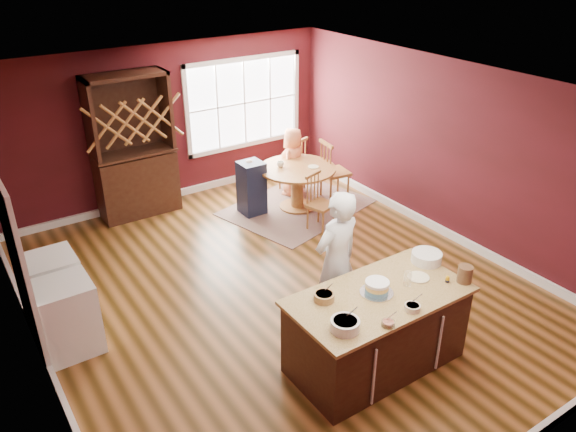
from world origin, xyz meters
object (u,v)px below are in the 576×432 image
(kitchen_island, at_px, (376,331))
(chair_north, at_px, (292,163))
(layer_cake, at_px, (377,287))
(toddler, at_px, (248,167))
(hutch, at_px, (133,147))
(dryer, at_px, (54,290))
(chair_east, at_px, (335,169))
(baker, at_px, (336,262))
(seated_woman, at_px, (293,162))
(chair_south, at_px, (321,202))
(dining_table, at_px, (297,179))
(washer, at_px, (68,317))
(high_chair, at_px, (252,187))

(kitchen_island, xyz_separation_m, chair_north, (1.90, 4.42, 0.07))
(layer_cake, height_order, toddler, layer_cake)
(hutch, height_order, dryer, hutch)
(chair_east, xyz_separation_m, chair_north, (-0.41, 0.75, -0.04))
(baker, bearing_deg, chair_north, -124.14)
(toddler, height_order, dryer, toddler)
(baker, distance_m, seated_woman, 3.86)
(chair_south, height_order, hutch, hutch)
(kitchen_island, bearing_deg, dryer, 134.51)
(dining_table, height_order, baker, baker)
(toddler, bearing_deg, layer_cake, -101.06)
(baker, distance_m, hutch, 4.35)
(layer_cake, height_order, washer, layer_cake)
(kitchen_island, distance_m, dining_table, 4.02)
(baker, bearing_deg, toddler, -109.62)
(dining_table, height_order, seated_woman, seated_woman)
(chair_east, xyz_separation_m, seated_woman, (-0.52, 0.56, 0.07))
(high_chair, bearing_deg, washer, -152.03)
(layer_cake, height_order, dryer, layer_cake)
(chair_east, bearing_deg, chair_north, 36.65)
(layer_cake, height_order, chair_north, layer_cake)
(kitchen_island, relative_size, hutch, 0.82)
(kitchen_island, distance_m, chair_north, 4.82)
(high_chair, bearing_deg, chair_north, 21.35)
(chair_east, bearing_deg, chair_south, 139.77)
(dining_table, distance_m, toddler, 0.87)
(kitchen_island, bearing_deg, chair_north, 66.71)
(chair_east, bearing_deg, dining_table, 95.18)
(washer, bearing_deg, kitchen_island, -37.98)
(kitchen_island, bearing_deg, hutch, 98.90)
(layer_cake, bearing_deg, chair_south, 63.52)
(chair_south, height_order, dryer, chair_south)
(baker, xyz_separation_m, chair_south, (1.35, 2.07, -0.42))
(high_chair, xyz_separation_m, toddler, (-0.00, 0.09, 0.33))
(toddler, distance_m, dryer, 3.74)
(seated_woman, distance_m, dryer, 4.74)
(chair_south, xyz_separation_m, hutch, (-2.19, 2.19, 0.71))
(high_chair, height_order, toddler, high_chair)
(chair_north, relative_size, hutch, 0.43)
(dining_table, height_order, hutch, hutch)
(washer, bearing_deg, dryer, 90.00)
(chair_north, bearing_deg, chair_east, 101.48)
(high_chair, bearing_deg, chair_east, -11.50)
(chair_east, height_order, high_chair, chair_east)
(chair_north, relative_size, dryer, 1.15)
(chair_east, relative_size, seated_woman, 0.88)
(chair_east, height_order, washer, chair_east)
(dining_table, relative_size, hutch, 0.55)
(baker, bearing_deg, seated_woman, -123.91)
(layer_cake, bearing_deg, toddler, 78.94)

